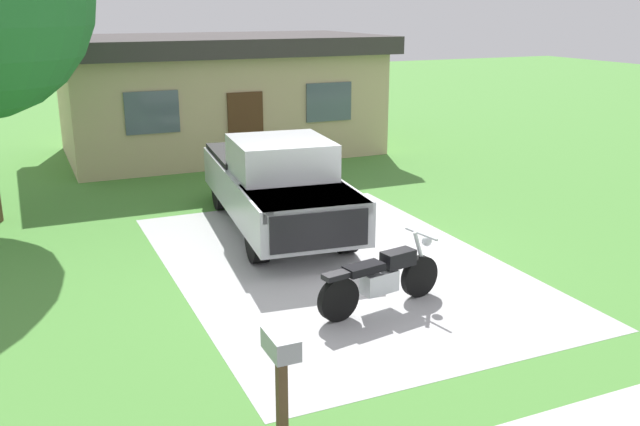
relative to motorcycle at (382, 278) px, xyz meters
The scene contains 6 objects.
ground_plane 1.96m from the motorcycle, 85.67° to the left, with size 80.00×80.00×0.00m, color #4E8E3A.
driveway_pad 1.96m from the motorcycle, 85.67° to the left, with size 5.52×8.14×0.01m, color #B8B8B8.
motorcycle is the anchor object (origin of this frame).
pickup_truck 4.38m from the motorcycle, 90.73° to the left, with size 2.55×5.79×1.90m.
mailbox 3.67m from the motorcycle, 134.89° to the right, with size 0.26×0.48×1.26m.
neighbor_house 12.41m from the motorcycle, 84.95° to the left, with size 9.60×5.60×3.50m.
Camera 1 is at (-4.86, -10.27, 4.35)m, focal length 38.89 mm.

